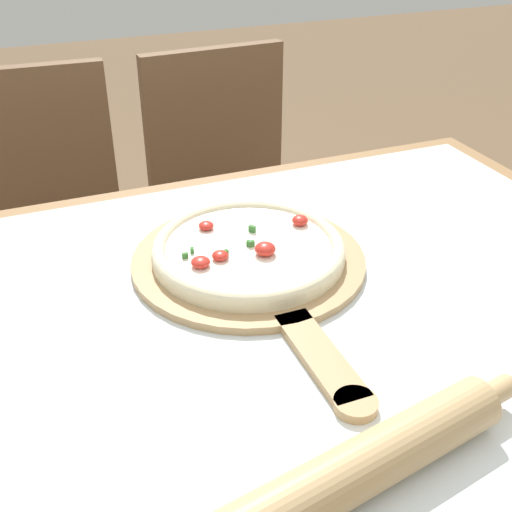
% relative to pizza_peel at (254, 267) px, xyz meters
% --- Properties ---
extents(dining_table, '(1.19, 0.86, 0.75)m').
position_rel_pizza_peel_xyz_m(dining_table, '(0.01, -0.08, -0.13)').
color(dining_table, olive).
rests_on(dining_table, ground_plane).
extents(towel_cloth, '(1.11, 0.78, 0.00)m').
position_rel_pizza_peel_xyz_m(towel_cloth, '(0.01, -0.08, -0.01)').
color(towel_cloth, silver).
rests_on(towel_cloth, dining_table).
extents(pizza_peel, '(0.35, 0.52, 0.01)m').
position_rel_pizza_peel_xyz_m(pizza_peel, '(0.00, 0.00, 0.00)').
color(pizza_peel, tan).
rests_on(pizza_peel, towel_cloth).
extents(pizza, '(0.28, 0.28, 0.04)m').
position_rel_pizza_peel_xyz_m(pizza, '(-0.00, 0.02, 0.02)').
color(pizza, beige).
rests_on(pizza, pizza_peel).
extents(rolling_pin, '(0.43, 0.12, 0.06)m').
position_rel_pizza_peel_xyz_m(rolling_pin, '(-0.05, -0.39, 0.02)').
color(rolling_pin, tan).
rests_on(rolling_pin, towel_cloth).
extents(chair_left, '(0.42, 0.42, 0.87)m').
position_rel_pizza_peel_xyz_m(chair_left, '(-0.25, 0.73, -0.26)').
color(chair_left, brown).
rests_on(chair_left, ground_plane).
extents(chair_right, '(0.42, 0.42, 0.87)m').
position_rel_pizza_peel_xyz_m(chair_right, '(0.22, 0.73, -0.26)').
color(chair_right, brown).
rests_on(chair_right, ground_plane).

